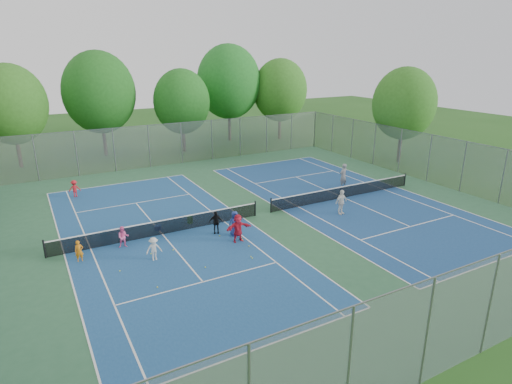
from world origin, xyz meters
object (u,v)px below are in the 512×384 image
Objects in this scene: ball_crate at (158,228)px; ball_hopper at (190,220)px; net_left at (162,228)px; instructor at (343,176)px; net_right at (344,192)px.

ball_crate is 0.73× the size of ball_hopper.
net_left is 15.64m from instructor.
ball_crate is (-0.03, 0.82, -0.30)m from net_left.
net_left is at bearing -87.98° from ball_crate.
net_right is at bearing -4.02° from ball_hopper.
instructor reaches higher than ball_hopper.
ball_crate is at bearing -179.42° from ball_hopper.
net_left is 1.00× the size of net_right.
net_right is 14.06m from ball_crate.
net_left is at bearing 180.00° from net_right.
net_right is at bearing 41.72° from instructor.
net_right is (14.00, 0.00, 0.00)m from net_left.
instructor is at bearing 4.74° from ball_hopper.
instructor reaches higher than ball_crate.
net_left is at bearing -3.39° from instructor.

